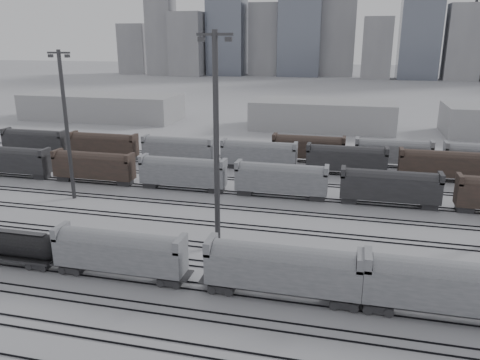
% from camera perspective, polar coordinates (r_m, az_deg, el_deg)
% --- Properties ---
extents(ground, '(900.00, 900.00, 0.00)m').
position_cam_1_polar(ground, '(51.18, -9.99, -12.73)').
color(ground, '#BABABF').
rests_on(ground, ground).
extents(tracks, '(220.00, 71.50, 0.16)m').
position_cam_1_polar(tracks, '(65.85, -3.93, -5.45)').
color(tracks, black).
rests_on(tracks, ground).
extents(hopper_car_a, '(14.67, 2.91, 5.25)m').
position_cam_1_polar(hopper_car_a, '(52.40, -14.46, -8.31)').
color(hopper_car_a, '#242427').
rests_on(hopper_car_a, ground).
extents(hopper_car_b, '(15.50, 3.08, 5.54)m').
position_cam_1_polar(hopper_car_b, '(47.13, 5.20, -10.53)').
color(hopper_car_b, '#242427').
rests_on(hopper_car_b, ground).
extents(hopper_car_c, '(15.97, 3.17, 5.71)m').
position_cam_1_polar(hopper_car_c, '(47.74, 24.52, -11.60)').
color(hopper_car_c, '#242427').
rests_on(hopper_car_c, ground).
extents(light_mast_b, '(3.76, 0.60, 23.47)m').
position_cam_1_polar(light_mast_b, '(78.29, -20.43, 6.57)').
color(light_mast_b, '#38383B').
rests_on(light_mast_b, ground).
extents(light_mast_c, '(4.16, 0.67, 26.01)m').
position_cam_1_polar(light_mast_c, '(54.95, -2.91, 5.04)').
color(light_mast_c, '#38383B').
rests_on(light_mast_c, ground).
extents(bg_string_near, '(151.00, 3.00, 5.60)m').
position_cam_1_polar(bg_string_near, '(76.56, 5.04, -0.08)').
color(bg_string_near, gray).
rests_on(bg_string_near, ground).
extents(bg_string_mid, '(151.00, 3.00, 5.60)m').
position_cam_1_polar(bg_string_mid, '(91.21, 12.83, 2.34)').
color(bg_string_mid, '#242427').
rests_on(bg_string_mid, ground).
extents(bg_string_far, '(66.00, 3.00, 5.60)m').
position_cam_1_polar(bg_string_far, '(100.38, 22.98, 2.73)').
color(bg_string_far, '#43312A').
rests_on(bg_string_far, ground).
extents(warehouse_left, '(50.00, 18.00, 8.00)m').
position_cam_1_polar(warehouse_left, '(158.12, -16.48, 8.57)').
color(warehouse_left, '#9C9D9F').
rests_on(warehouse_left, ground).
extents(warehouse_mid, '(40.00, 18.00, 8.00)m').
position_cam_1_polar(warehouse_mid, '(137.36, 10.01, 7.83)').
color(warehouse_mid, '#9C9D9F').
rests_on(warehouse_mid, ground).
extents(skyline, '(316.00, 22.40, 95.00)m').
position_cam_1_polar(skyline, '(320.68, 12.99, 18.24)').
color(skyline, '#9A9A9D').
rests_on(skyline, ground).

